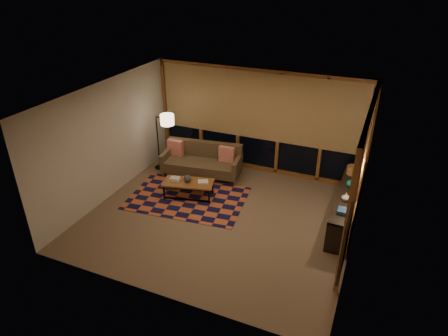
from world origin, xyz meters
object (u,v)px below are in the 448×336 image
at_px(floor_lamp, 158,141).
at_px(bookshelf, 346,205).
at_px(sofa, 202,161).
at_px(coffee_table, 189,189).

bearing_deg(floor_lamp, bookshelf, 3.40).
bearing_deg(floor_lamp, sofa, 12.26).
bearing_deg(coffee_table, sofa, 85.89).
bearing_deg(bookshelf, coffee_table, -171.86).
relative_size(coffee_table, floor_lamp, 0.73).
bearing_deg(bookshelf, floor_lamp, 174.18).
xyz_separation_m(sofa, coffee_table, (0.18, -1.07, -0.21)).
xyz_separation_m(coffee_table, bookshelf, (3.51, 0.50, 0.13)).
bearing_deg(coffee_table, floor_lamp, 130.85).
relative_size(sofa, floor_lamp, 1.25).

